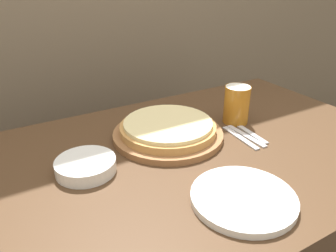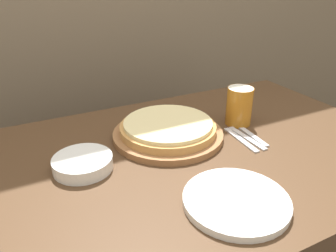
{
  "view_description": "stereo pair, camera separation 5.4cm",
  "coord_description": "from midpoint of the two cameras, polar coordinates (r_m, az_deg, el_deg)",
  "views": [
    {
      "loc": [
        -0.41,
        -0.7,
        1.25
      ],
      "look_at": [
        0.07,
        0.11,
        0.79
      ],
      "focal_mm": 35.0,
      "sensor_mm": 36.0,
      "label": 1
    },
    {
      "loc": [
        -0.36,
        -0.73,
        1.25
      ],
      "look_at": [
        0.07,
        0.11,
        0.79
      ],
      "focal_mm": 35.0,
      "sensor_mm": 36.0,
      "label": 2
    }
  ],
  "objects": [
    {
      "name": "pizza_on_board",
      "position": [
        1.06,
        -1.46,
        -0.73
      ],
      "size": [
        0.36,
        0.36,
        0.06
      ],
      "color": "#99663D",
      "rests_on": "dining_table"
    },
    {
      "name": "dining_table",
      "position": [
        1.19,
        -1.4,
        -21.14
      ],
      "size": [
        1.54,
        0.86,
        0.75
      ],
      "color": "#4C331E",
      "rests_on": "ground_plane"
    },
    {
      "name": "fork",
      "position": [
        1.08,
        11.06,
        -2.02
      ],
      "size": [
        0.03,
        0.17,
        0.0
      ],
      "color": "silver",
      "rests_on": "dining_table"
    },
    {
      "name": "beer_glass",
      "position": [
        1.16,
        10.58,
        3.94
      ],
      "size": [
        0.09,
        0.09,
        0.13
      ],
      "color": "#B7701E",
      "rests_on": "dining_table"
    },
    {
      "name": "dinner_knife",
      "position": [
        1.09,
        12.06,
        -1.71
      ],
      "size": [
        0.02,
        0.17,
        0.0
      ],
      "color": "silver",
      "rests_on": "dining_table"
    },
    {
      "name": "spoon",
      "position": [
        1.11,
        13.03,
        -1.4
      ],
      "size": [
        0.03,
        0.15,
        0.0
      ],
      "color": "silver",
      "rests_on": "dining_table"
    },
    {
      "name": "dinner_plate",
      "position": [
        0.8,
        11.06,
        -12.25
      ],
      "size": [
        0.25,
        0.25,
        0.02
      ],
      "color": "white",
      "rests_on": "dining_table"
    },
    {
      "name": "side_bowl",
      "position": [
        0.92,
        -15.78,
        -6.69
      ],
      "size": [
        0.16,
        0.16,
        0.04
      ],
      "color": "white",
      "rests_on": "dining_table"
    }
  ]
}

